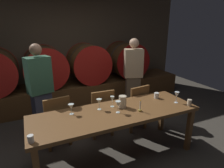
% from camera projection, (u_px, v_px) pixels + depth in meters
% --- Properties ---
extents(ground_plane, '(8.65, 8.65, 0.00)m').
position_uv_depth(ground_plane, '(102.00, 152.00, 3.04)').
color(ground_plane, '#3F3A33').
extents(back_wall, '(6.65, 0.24, 2.94)m').
position_uv_depth(back_wall, '(62.00, 43.00, 4.94)').
color(back_wall, brown).
rests_on(back_wall, ground).
extents(barrel_shelf, '(5.99, 0.90, 0.52)m').
position_uv_depth(barrel_shelf, '(70.00, 93.00, 4.83)').
color(barrel_shelf, brown).
rests_on(barrel_shelf, ground).
extents(wine_barrel_center_left, '(0.95, 0.86, 0.95)m').
position_uv_depth(wine_barrel_center_left, '(45.00, 67.00, 4.40)').
color(wine_barrel_center_left, brown).
rests_on(wine_barrel_center_left, barrel_shelf).
extents(wine_barrel_center_right, '(0.95, 0.86, 0.95)m').
position_uv_depth(wine_barrel_center_right, '(88.00, 63.00, 4.81)').
color(wine_barrel_center_right, brown).
rests_on(wine_barrel_center_right, barrel_shelf).
extents(wine_barrel_far_right, '(0.95, 0.86, 0.95)m').
position_uv_depth(wine_barrel_far_right, '(126.00, 60.00, 5.23)').
color(wine_barrel_far_right, '#513319').
rests_on(wine_barrel_far_right, barrel_shelf).
extents(dining_table, '(2.40, 0.79, 0.75)m').
position_uv_depth(dining_table, '(116.00, 116.00, 2.75)').
color(dining_table, brown).
rests_on(dining_table, ground).
extents(chair_left, '(0.44, 0.44, 0.88)m').
position_uv_depth(chair_left, '(57.00, 119.00, 3.08)').
color(chair_left, brown).
rests_on(chair_left, ground).
extents(chair_center, '(0.42, 0.42, 0.88)m').
position_uv_depth(chair_center, '(101.00, 110.00, 3.37)').
color(chair_center, brown).
rests_on(chair_center, ground).
extents(chair_right, '(0.45, 0.45, 0.88)m').
position_uv_depth(chair_right, '(136.00, 105.00, 3.59)').
color(chair_right, brown).
rests_on(chair_right, ground).
extents(guest_left, '(0.43, 0.34, 1.65)m').
position_uv_depth(guest_left, '(41.00, 92.00, 3.23)').
color(guest_left, '#33384C').
rests_on(guest_left, ground).
extents(guest_right, '(0.44, 0.36, 1.66)m').
position_uv_depth(guest_right, '(133.00, 77.00, 4.12)').
color(guest_right, brown).
rests_on(guest_right, ground).
extents(candle_center, '(0.05, 0.05, 0.18)m').
position_uv_depth(candle_center, '(140.00, 108.00, 2.72)').
color(candle_center, olive).
rests_on(candle_center, dining_table).
extents(pitcher, '(0.11, 0.11, 0.18)m').
position_uv_depth(pitcher, '(123.00, 102.00, 2.84)').
color(pitcher, beige).
rests_on(pitcher, dining_table).
extents(wine_glass_far_left, '(0.08, 0.08, 0.15)m').
position_uv_depth(wine_glass_far_left, '(71.00, 107.00, 2.61)').
color(wine_glass_far_left, silver).
rests_on(wine_glass_far_left, dining_table).
extents(wine_glass_left, '(0.08, 0.08, 0.16)m').
position_uv_depth(wine_glass_left, '(99.00, 102.00, 2.75)').
color(wine_glass_left, silver).
rests_on(wine_glass_left, dining_table).
extents(wine_glass_center, '(0.08, 0.08, 0.17)m').
position_uv_depth(wine_glass_center, '(118.00, 104.00, 2.66)').
color(wine_glass_center, silver).
rests_on(wine_glass_center, dining_table).
extents(wine_glass_right, '(0.06, 0.06, 0.17)m').
position_uv_depth(wine_glass_right, '(112.00, 99.00, 2.85)').
color(wine_glass_right, silver).
rests_on(wine_glass_right, dining_table).
extents(wine_glass_far_right, '(0.07, 0.07, 0.18)m').
position_uv_depth(wine_glass_far_right, '(177.00, 95.00, 2.99)').
color(wine_glass_far_right, white).
rests_on(wine_glass_far_right, dining_table).
extents(cup_left, '(0.07, 0.07, 0.08)m').
position_uv_depth(cup_left, '(31.00, 139.00, 2.01)').
color(cup_left, white).
rests_on(cup_left, dining_table).
extents(cup_center, '(0.08, 0.08, 0.10)m').
position_uv_depth(cup_center, '(156.00, 95.00, 3.20)').
color(cup_center, white).
rests_on(cup_center, dining_table).
extents(cup_right, '(0.06, 0.06, 0.10)m').
position_uv_depth(cup_right, '(189.00, 103.00, 2.90)').
color(cup_right, beige).
rests_on(cup_right, dining_table).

